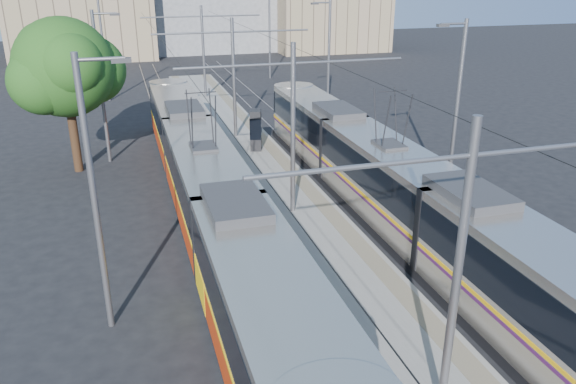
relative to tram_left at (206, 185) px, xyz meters
name	(u,v)px	position (x,y,z in m)	size (l,w,h in m)	color
ground	(370,321)	(3.60, -8.36, -1.71)	(160.00, 160.00, 0.00)	black
platform	(247,152)	(3.60, 8.64, -1.56)	(4.00, 50.00, 0.30)	gray
tactile_strip_left	(221,152)	(2.15, 8.64, -1.40)	(0.70, 50.00, 0.01)	gray
tactile_strip_right	(271,147)	(5.05, 8.64, -1.40)	(0.70, 50.00, 0.01)	gray
rails	(247,154)	(3.60, 8.64, -1.69)	(8.71, 70.00, 0.03)	gray
tram_left	(206,185)	(0.00, 0.00, 0.00)	(2.43, 31.23, 5.50)	black
tram_right	(387,179)	(7.20, -1.82, 0.15)	(2.43, 28.15, 5.50)	black
catenary	(257,85)	(3.60, 5.79, 2.82)	(9.20, 70.00, 7.00)	slate
street_lamps	(230,70)	(3.60, 12.64, 2.48)	(15.18, 38.22, 8.00)	slate
shelter	(256,129)	(4.16, 8.59, -0.21)	(0.90, 1.17, 2.29)	black
tree	(72,68)	(-5.15, 8.70, 3.59)	(5.39, 4.98, 7.83)	#382314
building_right	(328,4)	(23.60, 49.64, 4.02)	(14.28, 10.20, 11.43)	gray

